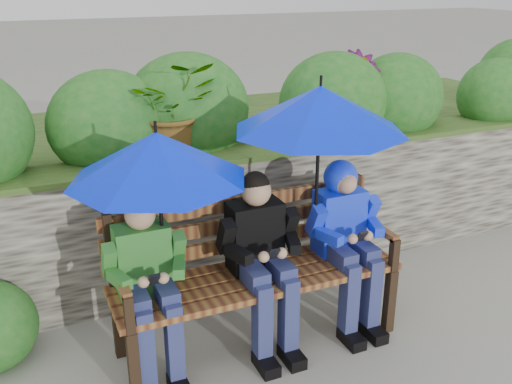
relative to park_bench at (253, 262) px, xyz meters
name	(u,v)px	position (x,y,z in m)	size (l,w,h in m)	color
ground	(262,327)	(0.09, 0.06, -0.54)	(60.00, 60.00, 0.00)	gray
garden_backdrop	(180,170)	(0.01, 1.62, 0.11)	(8.00, 2.88, 1.80)	#35312C
park_bench	(253,262)	(0.00, 0.00, 0.00)	(1.82, 0.53, 0.96)	black
boy_left	(148,278)	(-0.69, -0.08, 0.08)	(0.46, 0.54, 1.10)	#266722
boy_middle	(261,253)	(0.02, -0.09, 0.10)	(0.49, 0.57, 1.14)	black
boy_right	(346,230)	(0.63, -0.07, 0.14)	(0.48, 0.58, 1.13)	#0722DF
umbrella_left	(157,156)	(-0.57, -0.02, 0.78)	(1.02, 1.02, 0.80)	#001EEF
umbrella_right	(320,109)	(0.42, -0.04, 0.95)	(1.07, 1.07, 0.96)	#001EEF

